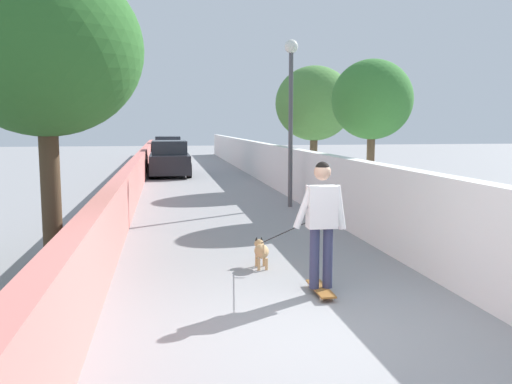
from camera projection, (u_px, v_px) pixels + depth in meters
ground_plane at (207, 187)px, 19.39m from camera, size 80.00×80.00×0.00m
wall_left at (135, 178)px, 16.96m from camera, size 48.00×0.30×1.13m
fence_right at (285, 170)px, 17.75m from camera, size 48.00×0.30×1.51m
tree_right_near at (372, 100)px, 13.28m from camera, size 1.99×1.99×3.83m
tree_right_mid at (314, 104)px, 18.66m from camera, size 2.70×2.70×4.26m
tree_left_far at (44, 50)px, 7.70m from camera, size 2.82×2.82×4.57m
lamp_post at (291, 94)px, 14.37m from camera, size 0.36×0.36×4.47m
skateboard at (321, 289)px, 7.11m from camera, size 0.80×0.21×0.08m
person_skateboarder at (322, 215)px, 6.99m from camera, size 0.23×0.71×1.67m
dog at (261, 250)px, 8.40m from camera, size 1.73×0.66×1.06m
car_near at (170, 159)px, 23.83m from camera, size 4.18×1.80×1.54m
car_far at (168, 150)px, 33.25m from camera, size 4.19×1.80×1.54m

